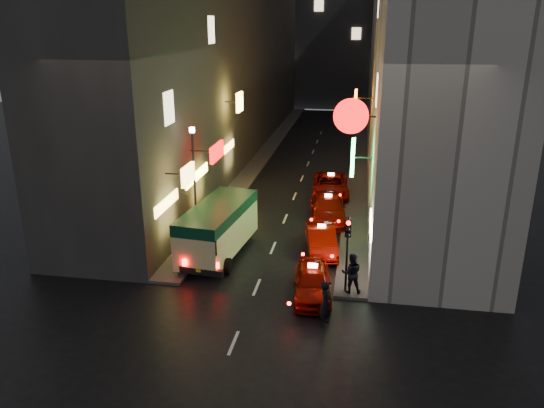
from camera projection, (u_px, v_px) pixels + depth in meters
The scene contains 14 objects.
building_left at pixel (223, 52), 46.26m from camera, with size 7.60×52.00×18.00m.
building_right at pixel (411, 53), 43.72m from camera, with size 8.09×52.00×18.00m.
building_far at pixel (336, 25), 74.17m from camera, with size 30.00×10.00×22.00m, color #333438.
sidewalk_left at pixel (265, 153), 48.58m from camera, with size 1.50×52.00×0.15m, color #4D4B48.
sidewalk_right at pixel (359, 157), 47.23m from camera, with size 1.50×52.00×0.15m, color #4D4B48.
minibus at pixel (218, 224), 26.94m from camera, with size 2.90×6.53×2.72m.
taxi_near at pixel (312, 279), 23.15m from camera, with size 2.60×5.23×1.77m.
taxi_second at pixel (321, 238), 27.63m from camera, with size 2.87×5.26×1.76m.
taxi_third at pixel (328, 207), 32.08m from camera, with size 2.86×5.67×1.90m.
taxi_far at pixel (331, 184), 36.58m from camera, with size 2.60×5.54×1.89m.
pedestrian_crossing at pixel (326, 300), 20.86m from camera, with size 0.70×0.45×2.14m, color black.
pedestrian_sidewalk at pixel (352, 270), 23.10m from camera, with size 0.79×0.49×2.09m, color black.
traffic_light at pixel (348, 239), 22.63m from camera, with size 0.26×0.43×3.50m.
lamp_post at pixel (194, 177), 27.81m from camera, with size 0.28×0.28×6.22m.
Camera 1 is at (4.31, -12.68, 11.47)m, focal length 35.00 mm.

